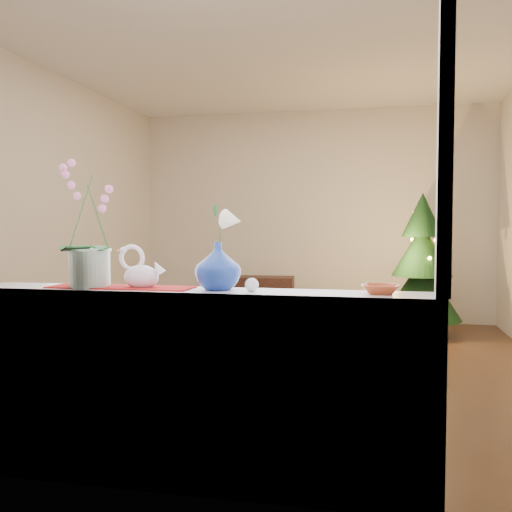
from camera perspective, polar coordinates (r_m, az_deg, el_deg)
The scene contains 17 objects.
ground at distance 5.10m, azimuth 2.51°, elevation -10.77°, with size 5.00×5.00×0.00m, color #392617.
wall_back at distance 7.43m, azimuth 5.74°, elevation 4.03°, with size 4.50×0.10×2.70m, color beige.
wall_front at distance 2.53m, azimuth -6.90°, elevation 6.06°, with size 4.50×0.10×2.70m, color beige.
wall_left at distance 5.77m, azimuth -20.13°, elevation 4.17°, with size 0.10×5.00×2.70m, color beige.
ceiling at distance 5.17m, azimuth 2.59°, elevation 19.69°, with size 5.00×5.00×0.00m, color white.
window_apron at distance 2.67m, azimuth -6.48°, elevation -13.85°, with size 2.20×0.08×0.88m, color white.
windowsill at distance 2.66m, azimuth -5.93°, elevation -3.79°, with size 2.20×0.26×0.04m, color white.
window_frame at distance 2.60m, azimuth -6.73°, elevation 13.76°, with size 2.22×0.06×1.60m, color white, non-canonical shape.
runner at distance 2.80m, azimuth -13.35°, elevation -3.05°, with size 0.70×0.20×0.01m, color maroon.
orchid_pot at distance 2.84m, azimuth -16.36°, elevation 3.16°, with size 0.21×0.21×0.62m, color silver, non-canonical shape.
swan at distance 2.75m, azimuth -11.39°, elevation -1.15°, with size 0.23×0.11×0.20m, color silver, non-canonical shape.
blue_vase at distance 2.64m, azimuth -3.83°, elevation -0.64°, with size 0.24×0.24×0.25m, color navy.
lily at distance 2.63m, azimuth -3.85°, elevation 4.20°, with size 0.14×0.08×0.19m, color white, non-canonical shape.
paperweight at distance 2.56m, azimuth -0.42°, elevation -2.90°, with size 0.06×0.06×0.06m, color silver.
amber_dish at distance 2.54m, azimuth 12.37°, elevation -3.32°, with size 0.14×0.14×0.04m, color #A14121.
xmas_tree at distance 6.54m, azimuth 16.25°, elevation -0.83°, with size 0.86×0.86×1.58m, color black, non-canonical shape.
side_table at distance 7.15m, azimuth 0.62°, elevation -4.42°, with size 0.78×0.39×0.58m, color black.
Camera 1 is at (0.82, -4.89, 1.21)m, focal length 40.00 mm.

